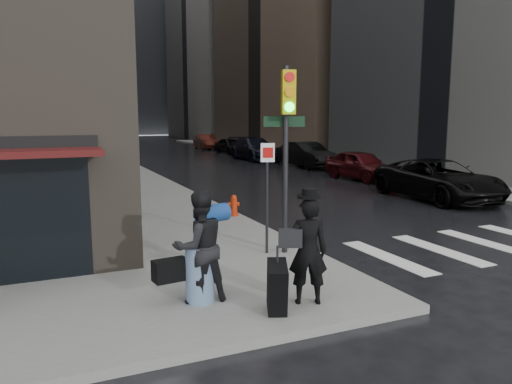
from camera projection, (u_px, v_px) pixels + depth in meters
ground at (271, 292)px, 9.42m from camera, size 140.00×140.00×0.00m
sidewalk_left at (99, 162)px, 33.80m from camera, size 4.00×50.00×0.15m
sidewalk_right at (278, 156)px, 39.19m from camera, size 3.00×50.00×0.15m
crosswalk at (508, 240)px, 13.32m from camera, size 8.50×3.00×0.01m
bldg_right_far at (260, 48)px, 70.27m from camera, size 22.00×20.00×25.00m
bldg_distant at (95, 34)px, 79.80m from camera, size 40.00×12.00×32.00m
man_overcoat at (302, 257)px, 8.27m from camera, size 1.32×0.90×2.00m
man_jeans at (199, 246)px, 8.41m from camera, size 1.41×0.85×1.94m
traffic_light at (285, 135)px, 11.09m from camera, size 1.03×0.59×4.23m
fire_hydrant at (234, 206)px, 15.72m from camera, size 0.39×0.29×0.67m
parked_car_0 at (439, 180)px, 19.52m from camera, size 2.87×5.77×1.57m
parked_car_1 at (361, 165)px, 25.44m from camera, size 2.08×4.53×1.51m
parked_car_2 at (307, 155)px, 31.19m from camera, size 1.89×4.92×1.60m
parked_car_3 at (255, 149)px, 36.47m from camera, size 2.34×5.64×1.63m
parked_car_4 at (230, 146)px, 42.28m from camera, size 1.84×4.02×1.34m
parked_car_5 at (206, 142)px, 47.83m from camera, size 1.72×4.34×1.41m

